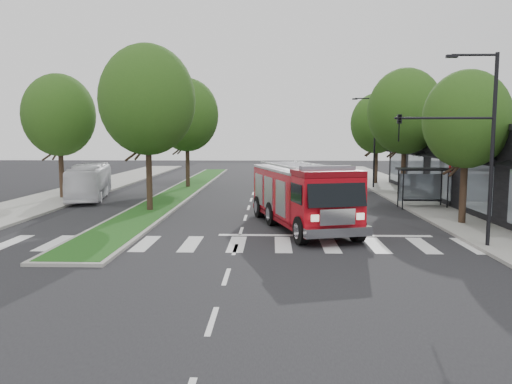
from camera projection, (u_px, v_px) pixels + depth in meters
ground at (241, 231)px, 24.59m from camera, size 140.00×140.00×0.00m
sidewalk_right at (432, 203)px, 34.12m from camera, size 5.00×80.00×0.15m
sidewalk_left at (44, 202)px, 34.97m from camera, size 5.00×80.00×0.15m
median at (184, 190)px, 42.64m from camera, size 3.00×50.00×0.15m
storefront_row at (501, 168)px, 33.70m from camera, size 8.00×30.00×5.00m
bus_shelter at (422, 177)px, 32.10m from camera, size 3.20×1.60×2.61m
tree_right_near at (467, 120)px, 25.59m from camera, size 4.40×4.40×8.05m
tree_right_mid at (405, 111)px, 37.40m from camera, size 5.60×5.60×9.72m
tree_right_far at (377, 123)px, 47.40m from camera, size 5.00×5.00×8.73m
tree_median_near at (147, 100)px, 29.97m from camera, size 5.80×5.80×10.16m
tree_median_far at (187, 115)px, 43.91m from camera, size 5.60×5.60×9.72m
tree_left_mid at (59, 115)px, 36.25m from camera, size 5.20×5.20×9.16m
streetlight_right_near at (471, 136)px, 20.28m from camera, size 4.08×0.22×8.00m
streetlight_right_far at (373, 138)px, 43.62m from camera, size 2.11×0.20×8.00m
fire_engine at (302, 196)px, 25.28m from camera, size 5.37×10.16×3.38m
city_bus at (90, 182)px, 36.98m from camera, size 4.14×9.51×2.58m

